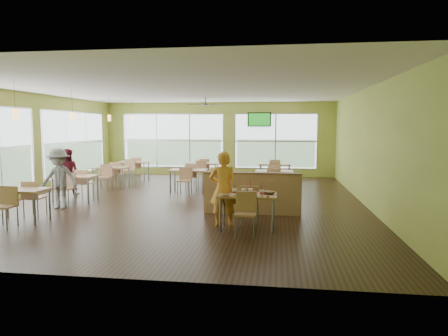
{
  "coord_description": "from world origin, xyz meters",
  "views": [
    {
      "loc": [
        2.63,
        -11.25,
        2.17
      ],
      "look_at": [
        1.28,
        -1.44,
        1.13
      ],
      "focal_mm": 32.0,
      "sensor_mm": 36.0,
      "label": 1
    }
  ],
  "objects_px": {
    "half_wall_divider": "(252,193)",
    "man_plaid": "(223,189)",
    "main_table": "(248,200)",
    "food_basket": "(269,193)"
  },
  "relations": [
    {
      "from": "half_wall_divider",
      "to": "man_plaid",
      "type": "height_order",
      "value": "man_plaid"
    },
    {
      "from": "main_table",
      "to": "half_wall_divider",
      "type": "relative_size",
      "value": 0.63
    },
    {
      "from": "main_table",
      "to": "man_plaid",
      "type": "height_order",
      "value": "man_plaid"
    },
    {
      "from": "main_table",
      "to": "half_wall_divider",
      "type": "xyz_separation_m",
      "value": [
        0.0,
        1.45,
        -0.11
      ]
    },
    {
      "from": "half_wall_divider",
      "to": "man_plaid",
      "type": "distance_m",
      "value": 1.43
    },
    {
      "from": "man_plaid",
      "to": "food_basket",
      "type": "relative_size",
      "value": 6.32
    },
    {
      "from": "main_table",
      "to": "man_plaid",
      "type": "relative_size",
      "value": 0.93
    },
    {
      "from": "main_table",
      "to": "food_basket",
      "type": "xyz_separation_m",
      "value": [
        0.44,
        0.06,
        0.15
      ]
    },
    {
      "from": "half_wall_divider",
      "to": "man_plaid",
      "type": "bearing_deg",
      "value": -112.74
    },
    {
      "from": "half_wall_divider",
      "to": "food_basket",
      "type": "height_order",
      "value": "half_wall_divider"
    }
  ]
}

